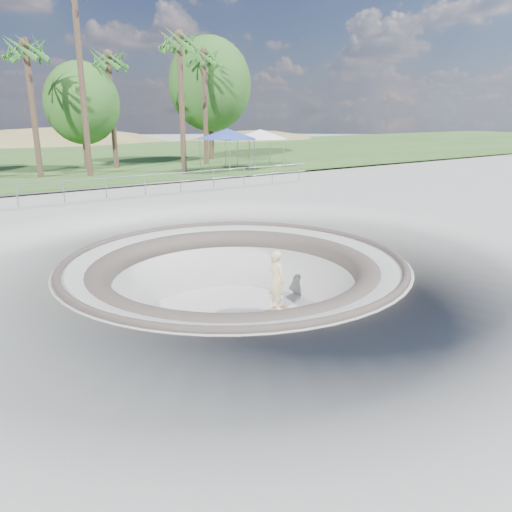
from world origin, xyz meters
The scene contains 15 objects.
ground centered at (0.00, 0.00, 0.00)m, with size 180.00×180.00×0.00m, color #ADADA7.
skate_bowl centered at (0.00, 0.00, -1.83)m, with size 14.00×14.00×4.10m.
grass_strip centered at (0.00, 34.00, 0.22)m, with size 180.00×36.00×0.12m.
distant_hills centered at (3.78, 57.17, -7.02)m, with size 103.20×45.00×28.60m.
safety_railing centered at (0.00, 12.00, 0.69)m, with size 25.00×0.06×1.03m.
skateboard centered at (1.42, -0.24, -1.83)m, with size 0.85×0.30×0.09m.
skater centered at (1.42, -0.24, -0.83)m, with size 0.71×0.47×1.96m, color beige.
canopy_white centered at (13.20, 18.00, 2.70)m, with size 5.33×5.33×2.76m.
canopy_blue centered at (10.47, 18.00, 2.79)m, with size 5.37×5.37×2.86m.
palm_b centered at (-1.14, 21.53, 7.66)m, with size 2.60×2.60×8.76m.
palm_d centered at (4.62, 24.13, 7.56)m, with size 2.60×2.60×8.65m.
palm_e centered at (7.70, 19.19, 8.42)m, with size 2.60×2.60×9.57m.
palm_f centered at (11.40, 22.83, 8.00)m, with size 2.60×2.60×9.12m.
bushy_tree_mid centered at (2.73, 24.75, 4.81)m, with size 5.19×4.71×7.48m.
bushy_tree_right centered at (13.70, 26.15, 6.42)m, with size 6.98×6.34×10.06m.
Camera 1 is at (-7.43, -12.28, 4.32)m, focal length 35.00 mm.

